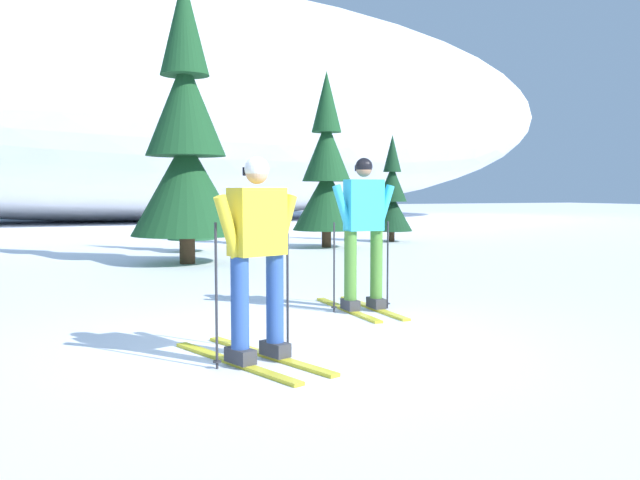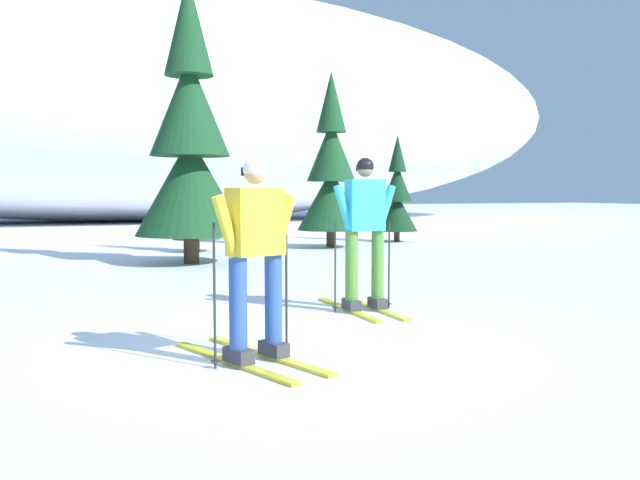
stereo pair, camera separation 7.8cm
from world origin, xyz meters
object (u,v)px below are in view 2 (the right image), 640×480
object	(u,v)px
skier_yellow_jacket	(255,255)
pine_tree_center_left	(190,144)
skier_cyan_jacket	(365,230)
pine_tree_center_right	(196,200)
pine_tree_right	(331,174)
pine_tree_far_right	(397,197)

from	to	relation	value
skier_yellow_jacket	pine_tree_center_left	bearing A→B (deg)	82.54
skier_cyan_jacket	pine_tree_center_left	xyz separation A→B (m)	(-0.87, 6.10, 1.40)
skier_yellow_jacket	pine_tree_center_right	world-z (taller)	pine_tree_center_right
skier_cyan_jacket	pine_tree_center_right	distance (m)	8.70
skier_yellow_jacket	pine_tree_right	xyz separation A→B (m)	(5.13, 10.39, 0.97)
pine_tree_center_left	pine_tree_right	xyz separation A→B (m)	(4.09, 2.45, -0.49)
pine_tree_center_left	pine_tree_far_right	world-z (taller)	pine_tree_center_left
skier_yellow_jacket	pine_tree_center_right	distance (m)	10.66
pine_tree_center_right	pine_tree_right	distance (m)	3.52
pine_tree_center_left	skier_yellow_jacket	bearing A→B (deg)	-97.46
pine_tree_center_left	pine_tree_far_right	xyz separation A→B (m)	(6.61, 3.56, -1.10)
pine_tree_center_right	pine_tree_far_right	size ratio (longest dim) A/B	0.96
skier_yellow_jacket	pine_tree_right	size ratio (longest dim) A/B	0.40
pine_tree_right	pine_tree_far_right	world-z (taller)	pine_tree_right
skier_cyan_jacket	pine_tree_center_left	size ratio (longest dim) A/B	0.32
skier_cyan_jacket	pine_tree_far_right	world-z (taller)	pine_tree_far_right
skier_yellow_jacket	pine_tree_far_right	size ratio (longest dim) A/B	0.59
pine_tree_center_right	pine_tree_right	world-z (taller)	pine_tree_right
skier_cyan_jacket	skier_yellow_jacket	bearing A→B (deg)	-136.19
skier_cyan_jacket	pine_tree_center_right	world-z (taller)	pine_tree_center_right
pine_tree_center_right	pine_tree_center_left	bearing A→B (deg)	-103.76
skier_cyan_jacket	pine_tree_center_left	bearing A→B (deg)	98.10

